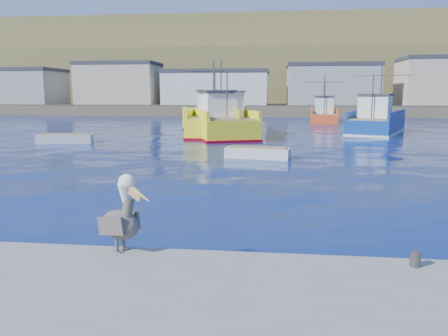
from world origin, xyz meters
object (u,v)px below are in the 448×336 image
object	(u,v)px
boat_orange	(323,114)
skiff_left	(65,139)
trawler_blue	(377,122)
trawler_yellow_a	(219,121)
trawler_yellow_b	(217,123)
skiff_mid	(258,154)
pelican	(122,218)

from	to	relation	value
boat_orange	skiff_left	bearing A→B (deg)	-130.19
trawler_blue	trawler_yellow_a	bearing A→B (deg)	-170.01
trawler_yellow_b	boat_orange	size ratio (longest dim) A/B	1.54
skiff_mid	boat_orange	bearing A→B (deg)	77.41
trawler_yellow_a	boat_orange	size ratio (longest dim) A/B	1.55
trawler_blue	skiff_mid	distance (m)	20.75
trawler_yellow_b	skiff_left	size ratio (longest dim) A/B	3.24
trawler_blue	pelican	bearing A→B (deg)	-110.22
trawler_yellow_b	boat_orange	xyz separation A→B (m)	(11.25, 18.64, -0.08)
boat_orange	trawler_yellow_a	bearing A→B (deg)	-123.91
trawler_blue	pelican	size ratio (longest dim) A/B	6.98
skiff_mid	pelican	distance (m)	16.93
skiff_left	skiff_mid	size ratio (longest dim) A/B	1.09
boat_orange	skiff_mid	distance (m)	32.84
trawler_blue	skiff_left	world-z (taller)	trawler_blue
boat_orange	skiff_left	xyz separation A→B (m)	(-21.91, -25.93, -0.76)
trawler_yellow_a	trawler_yellow_b	bearing A→B (deg)	-88.29
boat_orange	pelican	distance (m)	49.69
trawler_yellow_a	pelican	world-z (taller)	trawler_yellow_a
skiff_left	pelican	xyz separation A→B (m)	(12.60, -22.88, 0.93)
trawler_blue	boat_orange	xyz separation A→B (m)	(-3.43, 14.22, 0.02)
trawler_yellow_a	skiff_left	bearing A→B (deg)	-139.31
trawler_yellow_a	skiff_left	size ratio (longest dim) A/B	3.24
skiff_left	trawler_blue	bearing A→B (deg)	24.81
trawler_yellow_a	trawler_blue	size ratio (longest dim) A/B	1.18
trawler_yellow_a	skiff_mid	distance (m)	15.81
pelican	trawler_blue	bearing A→B (deg)	69.78
pelican	boat_orange	bearing A→B (deg)	79.20
skiff_left	skiff_mid	bearing A→B (deg)	-22.51
trawler_yellow_a	skiff_mid	size ratio (longest dim) A/B	3.52
trawler_yellow_a	trawler_blue	distance (m)	14.96
trawler_yellow_a	trawler_yellow_b	world-z (taller)	trawler_yellow_a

